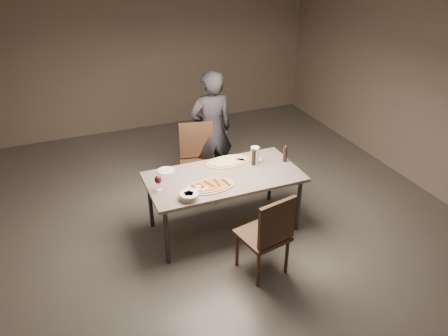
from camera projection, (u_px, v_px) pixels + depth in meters
name	position (u px, v px, depth m)	size (l,w,h in m)	color
room	(224.00, 124.00, 4.78)	(7.00, 7.00, 7.00)	#57514B
dining_table	(224.00, 180.00, 5.13)	(1.80, 0.90, 0.75)	slate
zucchini_pizza	(209.00, 186.00, 4.86)	(0.58, 0.32, 0.05)	tan
ham_pizza	(228.00, 161.00, 5.37)	(0.57, 0.32, 0.04)	tan
bread_basket	(189.00, 195.00, 4.63)	(0.22, 0.22, 0.08)	beige
oil_dish	(257.00, 160.00, 5.42)	(0.14, 0.14, 0.02)	white
pepper_mill_left	(285.00, 154.00, 5.36)	(0.06, 0.06, 0.22)	black
pepper_mill_right	(254.00, 157.00, 5.28)	(0.06, 0.06, 0.22)	black
carafe	(255.00, 155.00, 5.32)	(0.10, 0.10, 0.21)	silver
wine_glass	(158.00, 180.00, 4.75)	(0.08, 0.08, 0.18)	silver
side_plate	(166.00, 171.00, 5.19)	(0.20, 0.20, 0.01)	white
chair_near	(269.00, 232.00, 4.47)	(0.55, 0.55, 0.98)	#412A1B
chair_far	(198.00, 157.00, 5.90)	(0.58, 0.58, 1.02)	#412A1B
diner	(211.00, 130.00, 5.99)	(0.62, 0.41, 1.70)	black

